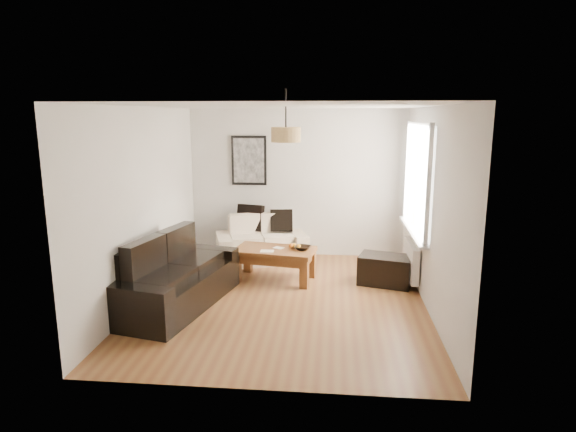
# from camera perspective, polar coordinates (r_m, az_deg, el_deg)

# --- Properties ---
(floor) EXTENTS (4.50, 4.50, 0.00)m
(floor) POSITION_cam_1_polar(r_m,az_deg,el_deg) (6.77, -0.50, -9.78)
(floor) COLOR brown
(floor) RESTS_ON ground
(ceiling) EXTENTS (3.80, 4.50, 0.00)m
(ceiling) POSITION_cam_1_polar(r_m,az_deg,el_deg) (6.29, -0.54, 12.81)
(ceiling) COLOR white
(ceiling) RESTS_ON floor
(wall_back) EXTENTS (3.80, 0.04, 2.60)m
(wall_back) POSITION_cam_1_polar(r_m,az_deg,el_deg) (8.62, 1.06, 3.86)
(wall_back) COLOR silver
(wall_back) RESTS_ON floor
(wall_front) EXTENTS (3.80, 0.04, 2.60)m
(wall_front) POSITION_cam_1_polar(r_m,az_deg,el_deg) (4.23, -3.72, -4.54)
(wall_front) COLOR silver
(wall_front) RESTS_ON floor
(wall_left) EXTENTS (0.04, 4.50, 2.60)m
(wall_left) POSITION_cam_1_polar(r_m,az_deg,el_deg) (6.87, -16.49, 1.33)
(wall_left) COLOR silver
(wall_left) RESTS_ON floor
(wall_right) EXTENTS (0.04, 4.50, 2.60)m
(wall_right) POSITION_cam_1_polar(r_m,az_deg,el_deg) (6.49, 16.41, 0.75)
(wall_right) COLOR silver
(wall_right) RESTS_ON floor
(window_bay) EXTENTS (0.14, 1.90, 1.60)m
(window_bay) POSITION_cam_1_polar(r_m,az_deg,el_deg) (7.21, 15.07, 4.31)
(window_bay) COLOR white
(window_bay) RESTS_ON wall_right
(radiator) EXTENTS (0.10, 0.90, 0.52)m
(radiator) POSITION_cam_1_polar(r_m,az_deg,el_deg) (7.46, 14.27, -5.01)
(radiator) COLOR white
(radiator) RESTS_ON wall_right
(poster) EXTENTS (0.62, 0.04, 0.87)m
(poster) POSITION_cam_1_polar(r_m,az_deg,el_deg) (8.65, -4.61, 6.52)
(poster) COLOR black
(poster) RESTS_ON wall_back
(pendant_shade) EXTENTS (0.40, 0.40, 0.20)m
(pendant_shade) POSITION_cam_1_polar(r_m,az_deg,el_deg) (6.60, -0.25, 9.55)
(pendant_shade) COLOR tan
(pendant_shade) RESTS_ON ceiling
(loveseat_cream) EXTENTS (1.69, 1.25, 0.75)m
(loveseat_cream) POSITION_cam_1_polar(r_m,az_deg,el_deg) (8.40, -3.14, -2.78)
(loveseat_cream) COLOR beige
(loveseat_cream) RESTS_ON floor
(sofa_leather) EXTENTS (1.40, 2.19, 0.88)m
(sofa_leather) POSITION_cam_1_polar(r_m,az_deg,el_deg) (6.62, -13.31, -6.59)
(sofa_leather) COLOR black
(sofa_leather) RESTS_ON floor
(coffee_table) EXTENTS (1.29, 0.85, 0.49)m
(coffee_table) POSITION_cam_1_polar(r_m,az_deg,el_deg) (7.47, -1.58, -5.68)
(coffee_table) COLOR brown
(coffee_table) RESTS_ON floor
(ottoman) EXTENTS (0.87, 0.68, 0.44)m
(ottoman) POSITION_cam_1_polar(r_m,az_deg,el_deg) (7.44, 11.39, -6.22)
(ottoman) COLOR black
(ottoman) RESTS_ON floor
(cushion_left) EXTENTS (0.48, 0.25, 0.46)m
(cushion_left) POSITION_cam_1_polar(r_m,az_deg,el_deg) (8.54, -4.47, -0.22)
(cushion_left) COLOR black
(cushion_left) RESTS_ON loveseat_cream
(cushion_right) EXTENTS (0.40, 0.17, 0.39)m
(cushion_right) POSITION_cam_1_polar(r_m,az_deg,el_deg) (8.47, -0.78, -0.54)
(cushion_right) COLOR black
(cushion_right) RESTS_ON loveseat_cream
(fruit_bowl) EXTENTS (0.29, 0.29, 0.06)m
(fruit_bowl) POSITION_cam_1_polar(r_m,az_deg,el_deg) (7.34, 1.77, -3.77)
(fruit_bowl) COLOR black
(fruit_bowl) RESTS_ON coffee_table
(orange_a) EXTENTS (0.07, 0.07, 0.07)m
(orange_a) POSITION_cam_1_polar(r_m,az_deg,el_deg) (7.42, 0.73, -3.49)
(orange_a) COLOR orange
(orange_a) RESTS_ON fruit_bowl
(orange_b) EXTENTS (0.07, 0.07, 0.06)m
(orange_b) POSITION_cam_1_polar(r_m,az_deg,el_deg) (7.40, 1.28, -3.54)
(orange_b) COLOR orange
(orange_b) RESTS_ON fruit_bowl
(orange_c) EXTENTS (0.08, 0.08, 0.07)m
(orange_c) POSITION_cam_1_polar(r_m,az_deg,el_deg) (7.42, 0.37, -3.50)
(orange_c) COLOR orange
(orange_c) RESTS_ON fruit_bowl
(papers) EXTENTS (0.20, 0.14, 0.01)m
(papers) POSITION_cam_1_polar(r_m,az_deg,el_deg) (7.27, -2.48, -4.14)
(papers) COLOR white
(papers) RESTS_ON coffee_table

